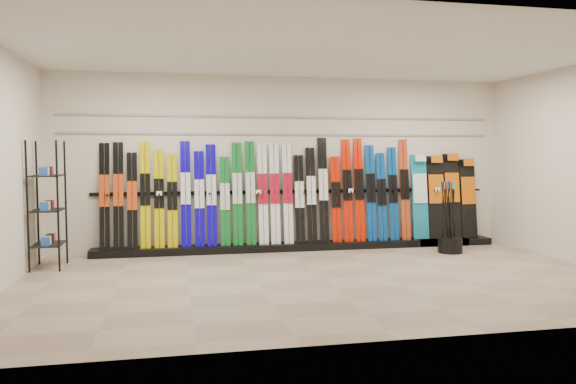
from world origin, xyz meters
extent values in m
plane|color=gray|center=(0.00, 0.00, 0.00)|extent=(8.00, 8.00, 0.00)
plane|color=beige|center=(0.00, 2.50, 1.50)|extent=(8.00, 0.00, 8.00)
plane|color=silver|center=(0.00, 0.00, 3.00)|extent=(8.00, 8.00, 0.00)
cube|color=black|center=(0.22, 2.28, 0.06)|extent=(8.00, 0.40, 0.12)
cube|color=black|center=(-3.05, 2.35, 0.98)|extent=(0.17, 0.27, 1.72)
cube|color=black|center=(-2.83, 2.36, 0.99)|extent=(0.17, 0.27, 1.74)
cube|color=black|center=(-2.62, 2.34, 0.90)|extent=(0.17, 0.24, 1.57)
cube|color=#C5B000|center=(-2.41, 2.36, 0.99)|extent=(0.17, 0.27, 1.75)
cube|color=#C5B000|center=(-2.19, 2.35, 0.93)|extent=(0.17, 0.25, 1.62)
cube|color=#C5B000|center=(-1.97, 2.34, 0.89)|extent=(0.17, 0.24, 1.54)
cube|color=#0C00B0|center=(-1.75, 2.36, 1.00)|extent=(0.17, 0.27, 1.76)
cube|color=#0C00B0|center=(-1.53, 2.35, 0.92)|extent=(0.17, 0.25, 1.59)
cube|color=#0C00B0|center=(-1.32, 2.35, 0.97)|extent=(0.17, 0.26, 1.71)
cube|color=#0E6823|center=(-1.10, 2.34, 0.87)|extent=(0.17, 0.23, 1.50)
cube|color=#0E6823|center=(-0.89, 2.36, 0.99)|extent=(0.17, 0.27, 1.74)
cube|color=#0E6823|center=(-0.66, 2.36, 1.00)|extent=(0.17, 0.27, 1.76)
cube|color=silver|center=(-0.45, 2.35, 0.98)|extent=(0.17, 0.26, 1.72)
cube|color=silver|center=(-0.24, 2.35, 0.98)|extent=(0.17, 0.27, 1.72)
cube|color=silver|center=(-0.01, 2.36, 0.99)|extent=(0.17, 0.27, 1.73)
cube|color=black|center=(0.20, 2.34, 0.88)|extent=(0.17, 0.24, 1.52)
cube|color=black|center=(0.41, 2.35, 0.95)|extent=(0.17, 0.26, 1.65)
cube|color=black|center=(0.63, 2.36, 1.03)|extent=(0.17, 0.28, 1.83)
cube|color=red|center=(0.86, 2.34, 0.87)|extent=(0.17, 0.23, 1.50)
cube|color=red|center=(1.07, 2.36, 1.02)|extent=(0.17, 0.28, 1.80)
cube|color=red|center=(1.29, 2.36, 1.03)|extent=(0.17, 0.28, 1.82)
cube|color=navy|center=(1.51, 2.35, 0.97)|extent=(0.17, 0.26, 1.70)
cube|color=navy|center=(1.71, 2.34, 0.90)|extent=(0.17, 0.24, 1.56)
cube|color=navy|center=(1.93, 2.35, 0.95)|extent=(0.17, 0.26, 1.66)
cube|color=#AB3717|center=(2.15, 2.36, 1.02)|extent=(0.17, 0.28, 1.81)
cube|color=#14728C|center=(2.45, 2.36, 0.88)|extent=(0.30, 0.24, 1.53)
cube|color=black|center=(2.77, 2.36, 0.87)|extent=(0.32, 0.23, 1.50)
cube|color=black|center=(3.09, 2.36, 0.89)|extent=(0.31, 0.24, 1.54)
cube|color=black|center=(3.41, 2.35, 0.84)|extent=(0.31, 0.22, 1.44)
cube|color=black|center=(-3.75, 1.51, 0.93)|extent=(0.40, 0.60, 1.86)
cylinder|color=black|center=(2.61, 1.48, 0.12)|extent=(0.41, 0.41, 0.25)
cylinder|color=black|center=(2.57, 1.59, 0.61)|extent=(0.16, 0.05, 1.17)
cylinder|color=black|center=(2.48, 1.45, 0.61)|extent=(0.02, 0.04, 1.18)
cylinder|color=black|center=(2.48, 1.52, 0.61)|extent=(0.07, 0.13, 1.18)
cylinder|color=black|center=(2.57, 1.61, 0.61)|extent=(0.15, 0.07, 1.17)
cylinder|color=black|center=(2.64, 1.59, 0.61)|extent=(0.10, 0.07, 1.18)
cylinder|color=black|center=(2.67, 1.63, 0.61)|extent=(0.09, 0.08, 1.18)
cylinder|color=black|center=(2.56, 1.52, 0.61)|extent=(0.10, 0.10, 1.18)
cylinder|color=black|center=(2.65, 1.50, 0.61)|extent=(0.04, 0.08, 1.18)
cylinder|color=black|center=(2.62, 1.52, 0.61)|extent=(0.11, 0.14, 1.17)
cylinder|color=black|center=(2.71, 1.56, 0.61)|extent=(0.14, 0.15, 1.17)
cylinder|color=black|center=(2.65, 1.61, 0.61)|extent=(0.13, 0.15, 1.17)
cylinder|color=black|center=(2.57, 1.33, 0.61)|extent=(0.10, 0.12, 1.18)
cube|color=gray|center=(0.00, 2.48, 2.00)|extent=(7.60, 0.02, 0.03)
cube|color=gray|center=(0.00, 2.48, 2.30)|extent=(7.60, 0.02, 0.03)
camera|label=1|loc=(-1.96, -7.14, 1.68)|focal=35.00mm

